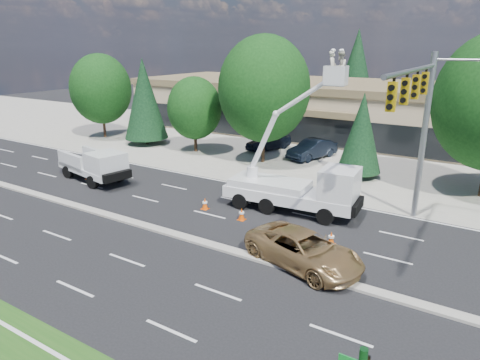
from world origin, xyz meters
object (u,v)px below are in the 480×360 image
Objects in this scene: utility_pickup at (96,168)px; minivan at (304,249)px; bucket_truck at (302,181)px; signal_mast at (420,115)px.

utility_pickup is 1.16× the size of minivan.
bucket_truck is 6.35m from minivan.
signal_mast is 1.59× the size of utility_pickup.
utility_pickup reaches higher than minivan.
minivan is at bearing -115.46° from signal_mast.
signal_mast is at bearing 3.07° from bucket_truck.
utility_pickup is 0.70× the size of bucket_truck.
minivan is at bearing -69.89° from bucket_truck.
signal_mast is 1.85× the size of minivan.
utility_pickup is at bearing -171.88° from signal_mast.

